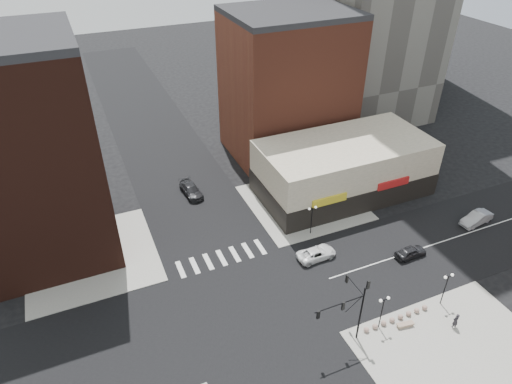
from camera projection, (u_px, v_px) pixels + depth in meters
ground at (248, 305)px, 48.86m from camera, size 240.00×240.00×0.00m
road_ew at (248, 305)px, 48.85m from camera, size 200.00×14.00×0.02m
road_ns at (248, 305)px, 48.85m from camera, size 14.00×200.00×0.02m
sidewalk_nw at (92, 257)px, 55.11m from camera, size 15.00×15.00×0.12m
sidewalk_ne at (304, 202)px, 64.65m from camera, size 15.00×15.00×0.12m
sidewalk_se at (460, 357)px, 43.41m from camera, size 18.00×14.00×0.12m
building_nw at (22, 160)px, 49.74m from camera, size 16.00×15.00×25.00m
building_ne_midrise at (287, 88)px, 71.47m from camera, size 18.00×15.00×22.00m
building_ne_row at (343, 172)px, 65.36m from camera, size 24.20×12.20×8.00m
traffic_signal at (352, 304)px, 42.50m from camera, size 5.59×3.09×7.77m
street_lamp_se_a at (383, 305)px, 44.54m from camera, size 1.22×0.32×4.16m
street_lamp_se_b at (447, 282)px, 47.18m from camera, size 1.22×0.32×4.16m
street_lamp_ne at (312, 213)px, 57.07m from camera, size 1.22×0.32×4.16m
bollard_row at (396, 318)px, 46.87m from camera, size 7.90×0.55×0.55m
white_suv at (316, 253)px, 54.76m from camera, size 4.91×2.38×1.34m
dark_sedan_east at (411, 252)px, 54.94m from camera, size 4.08×1.70×1.38m
silver_sedan at (477, 218)px, 60.32m from camera, size 5.03×2.31×1.60m
dark_sedan_north at (191, 190)px, 66.00m from camera, size 2.67×5.53×1.55m
pedestrian at (456, 321)px, 45.77m from camera, size 0.72×0.50×1.87m
stone_bench at (405, 325)px, 46.25m from camera, size 1.86×0.83×0.42m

